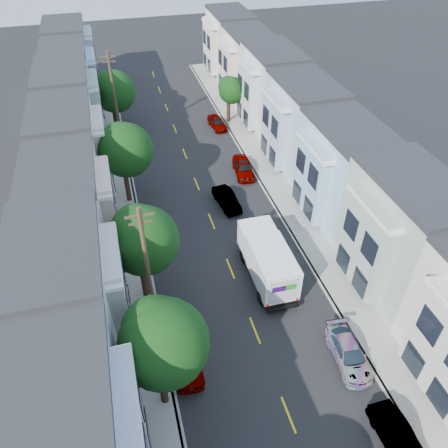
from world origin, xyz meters
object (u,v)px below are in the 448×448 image
parked_right_a (398,439)px  parked_left_c (187,359)px  fedex_truck (267,259)px  utility_pole_far (115,100)px  tree_e (113,92)px  parked_left_d (157,235)px  parked_right_c (243,168)px  utility_pole_near (148,274)px  tree_c (142,241)px  tree_b (162,344)px  tree_far_r (231,91)px  lead_sedan (227,200)px  parked_right_d (217,123)px  parked_right_b (349,353)px  tree_d (125,151)px

parked_right_a → parked_left_c: bearing=140.8°
fedex_truck → utility_pole_far: bearing=110.6°
tree_e → parked_left_d: tree_e is taller
parked_right_a → parked_right_c: (0.00, 27.60, 0.06)m
utility_pole_near → tree_c: bearing=90.0°
tree_b → parked_left_d: (1.40, 14.11, -4.84)m
tree_far_r → utility_pole_near: utility_pole_near is taller
fedex_truck → tree_c: bearing=176.7°
tree_b → fedex_truck: 12.22m
parked_left_c → tree_e: bearing=95.7°
lead_sedan → parked_left_c: 16.74m
lead_sedan → parked_right_c: bearing=49.4°
parked_right_c → parked_left_c: bearing=-110.3°
parked_left_c → parked_right_d: size_ratio=1.13×
parked_right_b → parked_right_d: bearing=94.5°
utility_pole_near → parked_right_d: size_ratio=2.53×
tree_b → parked_right_d: 34.50m
parked_left_d → parked_right_c: parked_right_c is taller
tree_far_r → parked_right_b: (-1.99, -33.71, -3.21)m
parked_right_a → parked_right_d: (0.00, 37.98, -0.03)m
parked_right_c → tree_d: bearing=-166.0°
tree_far_r → utility_pole_near: size_ratio=0.54×
utility_pole_far → parked_right_b: bearing=-70.5°
parked_right_c → fedex_truck: bearing=-94.4°
tree_c → fedex_truck: tree_c is taller
parked_left_d → parked_right_a: 22.11m
parked_left_c → parked_right_c: size_ratio=0.98×
utility_pole_far → parked_right_b: (11.20, -31.61, -4.51)m
utility_pole_near → parked_left_c: utility_pole_near is taller
tree_e → utility_pole_near: size_ratio=0.69×
utility_pole_far → parked_right_d: utility_pole_far is taller
parked_right_a → parked_right_c: 27.60m
utility_pole_far → parked_right_b: 33.84m
tree_e → fedex_truck: size_ratio=1.01×
tree_b → utility_pole_near: utility_pole_near is taller
utility_pole_far → parked_right_a: (11.20, -37.06, -4.48)m
tree_b → parked_right_b: 12.19m
utility_pole_far → lead_sedan: size_ratio=2.50×
parked_left_c → parked_right_c: 22.22m
parked_right_a → lead_sedan: bearing=96.3°
parked_right_d → utility_pole_near: bearing=-118.4°
lead_sedan → tree_e: bearing=106.9°
tree_far_r → lead_sedan: tree_far_r is taller
tree_e → utility_pole_far: 3.86m
fedex_truck → parked_right_c: size_ratio=1.50×
parked_left_d → utility_pole_near: bearing=-97.3°
tree_d → parked_left_c: (1.40, -18.35, -4.54)m
parked_right_a → tree_b: bearing=151.8°
utility_pole_far → tree_e: bearing=90.0°
tree_c → parked_right_a: tree_c is taller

